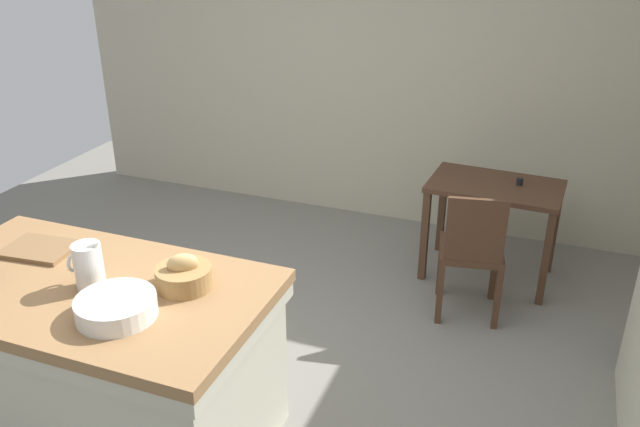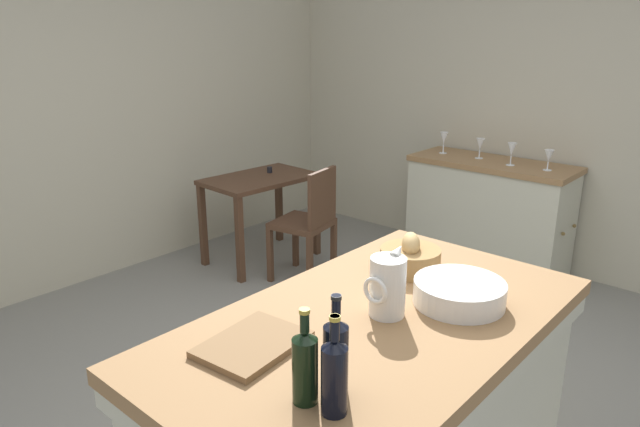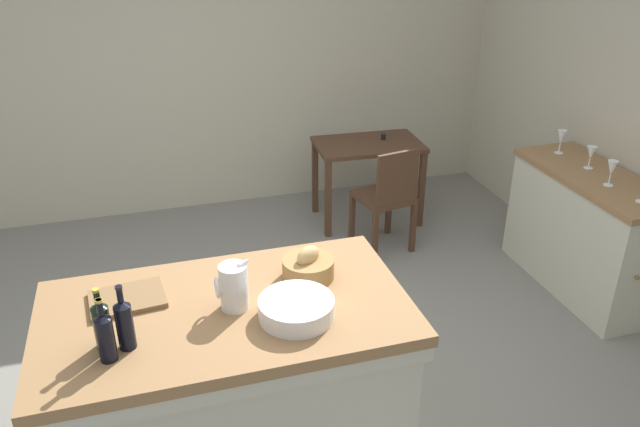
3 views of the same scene
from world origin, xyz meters
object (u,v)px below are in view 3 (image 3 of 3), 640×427
at_px(island_table, 231,377).
at_px(wine_bottle_green, 105,336).
at_px(wine_bottle_amber, 102,324).
at_px(wine_glass_right, 561,137).
at_px(wine_glass_middle, 591,153).
at_px(wine_glass_left, 612,169).
at_px(writing_desk, 368,155).
at_px(cutting_board, 127,299).
at_px(bread_basket, 309,266).
at_px(wooden_chair, 388,196).
at_px(wine_bottle_dark, 125,323).
at_px(pitcher, 233,286).
at_px(wash_bowl, 296,308).
at_px(side_cabinet, 586,232).

height_order(island_table, wine_bottle_green, wine_bottle_green).
height_order(wine_bottle_amber, wine_glass_right, wine_bottle_amber).
height_order(island_table, wine_glass_middle, wine_glass_middle).
bearing_deg(wine_glass_left, writing_desk, 122.81).
height_order(cutting_board, wine_bottle_amber, wine_bottle_amber).
xyz_separation_m(bread_basket, wine_bottle_amber, (-0.96, -0.28, 0.06)).
distance_m(wooden_chair, wine_bottle_dark, 2.79).
distance_m(island_table, wine_glass_left, 2.78).
relative_size(pitcher, wine_glass_middle, 1.62).
bearing_deg(cutting_board, bread_basket, -2.44).
relative_size(island_table, wine_glass_middle, 10.50).
height_order(island_table, wash_bowl, wash_bowl).
bearing_deg(side_cabinet, bread_basket, -162.92).
bearing_deg(pitcher, cutting_board, 157.75).
distance_m(pitcher, cutting_board, 0.52).
height_order(wine_bottle_green, wine_glass_left, wine_bottle_green).
relative_size(wooden_chair, bread_basket, 3.48).
xyz_separation_m(wine_bottle_amber, wine_glass_middle, (3.24, 1.10, -0.01)).
distance_m(side_cabinet, wooden_chair, 1.48).
bearing_deg(side_cabinet, wine_glass_left, -107.61).
distance_m(writing_desk, wine_bottle_amber, 3.26).
bearing_deg(island_table, wine_glass_left, 14.30).
xyz_separation_m(writing_desk, wash_bowl, (-1.28, -2.49, 0.33)).
distance_m(wash_bowl, wine_glass_left, 2.50).
xyz_separation_m(pitcher, wine_glass_left, (2.60, 0.69, 0.00)).
xyz_separation_m(side_cabinet, wine_glass_right, (0.00, 0.45, 0.56)).
bearing_deg(wine_glass_middle, island_table, -160.40).
bearing_deg(wooden_chair, wine_bottle_amber, -137.57).
distance_m(wash_bowl, cutting_board, 0.81).
bearing_deg(pitcher, wine_bottle_amber, -167.52).
distance_m(side_cabinet, wash_bowl, 2.65).
xyz_separation_m(cutting_board, wine_glass_left, (3.08, 0.49, 0.11)).
xyz_separation_m(wine_bottle_green, wine_glass_right, (3.21, 1.51, 0.00)).
height_order(writing_desk, wine_bottle_green, wine_bottle_green).
relative_size(island_table, wine_bottle_dark, 5.63).
bearing_deg(pitcher, wine_bottle_green, -158.49).
xyz_separation_m(pitcher, wash_bowl, (0.25, -0.15, -0.07)).
distance_m(island_table, wooden_chair, 2.32).
bearing_deg(side_cabinet, wine_glass_right, 89.83).
bearing_deg(wine_bottle_dark, wine_glass_right, 24.92).
bearing_deg(pitcher, wine_glass_right, 26.02).
relative_size(pitcher, wine_glass_right, 1.47).
bearing_deg(bread_basket, island_table, -161.80).
xyz_separation_m(island_table, wash_bowl, (0.30, -0.16, 0.46)).
xyz_separation_m(pitcher, wine_bottle_dark, (-0.48, -0.16, 0.01)).
bearing_deg(wine_bottle_green, cutting_board, 79.18).
relative_size(wine_bottle_dark, wine_bottle_green, 1.04).
xyz_separation_m(island_table, writing_desk, (1.58, 2.33, 0.13)).
bearing_deg(wine_bottle_dark, wine_bottle_green, -142.15).
bearing_deg(pitcher, island_table, 164.23).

